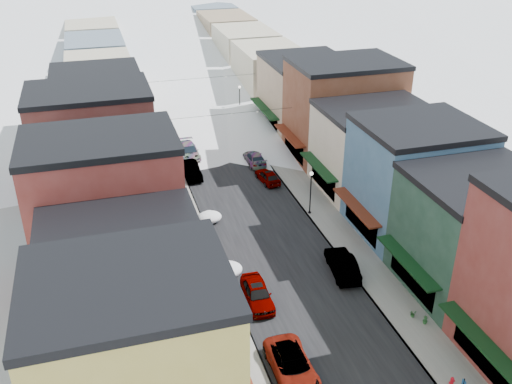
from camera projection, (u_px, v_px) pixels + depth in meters
road at (193, 111)px, 83.60m from camera, size 10.00×160.00×0.01m
sidewalk_left at (147, 114)px, 81.92m from camera, size 3.20×160.00×0.15m
sidewalk_right at (236, 106)px, 85.22m from camera, size 3.20×160.00×0.15m
curb_left at (158, 113)px, 82.30m from camera, size 0.10×160.00×0.15m
curb_right at (226, 107)px, 84.83m from camera, size 0.10×160.00×0.15m
bldg_l_yellow at (137, 367)px, 29.86m from camera, size 11.30×8.70×11.50m
bldg_l_cream at (125, 288)px, 37.57m from camera, size 11.30×8.20×9.50m
bldg_l_brick_near at (108, 212)px, 43.59m from camera, size 12.30×8.20×12.50m
bldg_l_grayblue at (110, 185)px, 51.78m from camera, size 11.30×9.20×9.00m
bldg_l_brick_far at (94, 140)px, 58.75m from camera, size 13.30×9.20×11.00m
bldg_l_tan at (100, 113)px, 67.77m from camera, size 11.30×11.20×10.00m
bldg_r_green at (475, 233)px, 43.74m from camera, size 11.30×9.20×9.50m
bldg_r_blue at (415, 178)px, 51.20m from camera, size 11.30×9.20×10.50m
bldg_r_cream at (373, 148)px, 59.35m from camera, size 12.30×9.20×9.00m
bldg_r_brick_far at (343, 109)px, 66.59m from camera, size 13.30×9.20×11.50m
bldg_r_tan at (305, 93)px, 75.33m from camera, size 11.30×11.20×9.50m
distant_blocks at (167, 48)px, 101.41m from camera, size 34.00×55.00×8.00m
overhead_cables at (209, 95)px, 70.10m from camera, size 16.40×15.04×0.04m
car_white_suv at (292, 366)px, 36.77m from camera, size 2.58×5.56×1.54m
car_silver_sedan at (257, 293)px, 43.44m from camera, size 2.10×4.88×1.64m
car_dark_hatch at (191, 170)px, 63.32m from camera, size 1.94×4.93×1.60m
car_silver_wagon at (189, 151)px, 68.14m from camera, size 2.22×5.43×1.57m
car_green_sedan at (342, 264)px, 46.86m from camera, size 2.49×5.36×1.70m
car_gray_suv at (268, 176)px, 62.16m from camera, size 2.14×4.29×1.41m
car_black_sedan at (255, 158)px, 66.48m from camera, size 2.03×4.85×1.40m
car_lane_silver at (176, 105)px, 83.68m from camera, size 2.08×4.36×1.44m
car_lane_white at (184, 78)px, 96.07m from camera, size 2.81×5.66×1.54m
fire_hydrant at (452, 382)px, 35.90m from camera, size 0.42×0.32×0.72m
trash_can at (350, 262)px, 47.52m from camera, size 0.57×0.57×0.97m
streetlamp_near at (311, 187)px, 54.73m from camera, size 0.37×0.37×4.45m
streetlamp_far at (240, 97)px, 79.42m from camera, size 0.38×0.38×4.56m
planter_near at (413, 314)px, 41.94m from camera, size 0.58×0.54×0.53m
planter_far at (425, 320)px, 41.24m from camera, size 0.42×0.42×0.63m
snow_pile_near at (227, 269)px, 46.82m from camera, size 2.54×2.76×1.07m
snow_pile_mid at (209, 217)px, 54.65m from camera, size 2.34×2.64×0.99m
snow_pile_far at (179, 157)px, 67.18m from camera, size 2.51×2.74×1.06m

